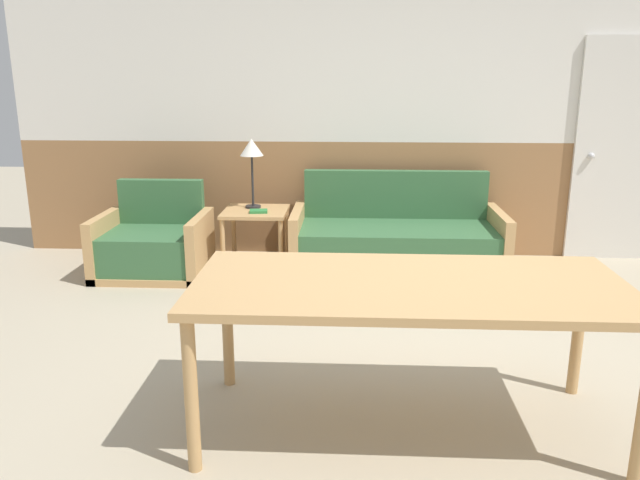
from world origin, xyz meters
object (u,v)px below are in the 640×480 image
Objects in this scene: couch at (396,242)px; side_table at (256,219)px; table_lamp at (252,152)px; dining_table at (409,295)px; armchair at (154,247)px.

couch is 3.28× the size of side_table.
dining_table is at bearing -66.69° from table_lamp.
table_lamp is (0.81, 0.33, 0.78)m from armchair.
table_lamp reaches higher than side_table.
armchair is at bearing -173.72° from couch.
couch reaches higher than armchair.
couch is 2.60m from dining_table.
couch is 2.00× the size of armchair.
couch is at bearing -4.53° from table_lamp.
table_lamp reaches higher than dining_table.
couch is 2.97× the size of table_lamp.
side_table is at bearing 113.46° from dining_table.
table_lamp is 2.92m from dining_table.
couch is 2.10m from armchair.
dining_table is at bearing -64.58° from armchair.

